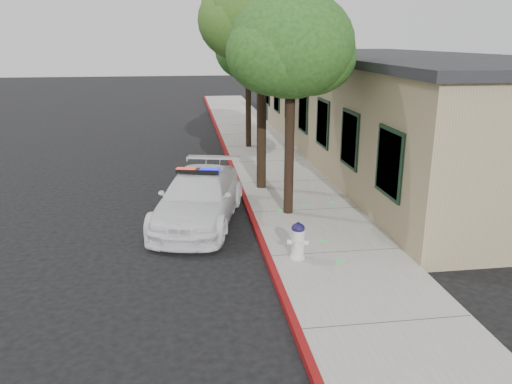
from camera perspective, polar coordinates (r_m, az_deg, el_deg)
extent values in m
plane|color=black|center=(11.42, 1.08, -7.96)|extent=(120.00, 120.00, 0.00)
cube|color=gray|center=(14.42, 5.47, -2.29)|extent=(3.20, 60.00, 0.15)
cube|color=maroon|center=(14.15, -0.61, -2.57)|extent=(0.14, 60.00, 0.16)
cube|color=tan|center=(21.15, 15.47, 8.74)|extent=(7.00, 20.00, 4.00)
cube|color=black|center=(20.97, 15.93, 14.47)|extent=(7.30, 20.30, 0.24)
cube|color=black|center=(12.55, 14.85, 3.21)|extent=(0.08, 1.48, 1.68)
cube|color=black|center=(15.29, 10.56, 5.90)|extent=(0.08, 1.48, 1.68)
cube|color=black|center=(18.11, 7.57, 7.74)|extent=(0.08, 1.48, 1.68)
cube|color=black|center=(20.98, 5.37, 9.07)|extent=(0.08, 1.48, 1.68)
cube|color=black|center=(23.89, 3.69, 10.07)|extent=(0.08, 1.48, 1.68)
cube|color=black|center=(26.81, 2.37, 10.84)|extent=(0.08, 1.48, 1.68)
cube|color=black|center=(29.75, 1.31, 11.46)|extent=(0.08, 1.48, 1.68)
imported|color=white|center=(13.68, -6.48, -0.65)|extent=(3.04, 5.11, 1.39)
cube|color=black|center=(13.48, -6.58, 2.40)|extent=(1.23, 0.56, 0.10)
cube|color=red|center=(13.55, -7.91, 2.45)|extent=(0.56, 0.36, 0.11)
cube|color=#0D0DE0|center=(13.41, -5.25, 2.39)|extent=(0.56, 0.36, 0.11)
cylinder|color=silver|center=(11.30, 4.71, -7.28)|extent=(0.35, 0.35, 0.06)
cylinder|color=silver|center=(11.18, 4.75, -5.83)|extent=(0.29, 0.29, 0.56)
cylinder|color=silver|center=(11.07, 4.79, -4.39)|extent=(0.33, 0.33, 0.04)
ellipsoid|color=#130F37|center=(11.04, 4.80, -4.10)|extent=(0.30, 0.30, 0.22)
cylinder|color=#130F37|center=(11.01, 4.81, -3.61)|extent=(0.07, 0.07, 0.06)
cylinder|color=silver|center=(11.17, 3.86, -5.68)|extent=(0.15, 0.14, 0.11)
cylinder|color=silver|center=(11.17, 5.65, -5.74)|extent=(0.15, 0.14, 0.11)
cylinder|color=silver|center=(11.00, 4.74, -5.96)|extent=(0.17, 0.15, 0.14)
cylinder|color=black|center=(13.66, 3.79, 4.87)|extent=(0.26, 0.26, 3.62)
ellipsoid|color=#164515|center=(13.36, 4.02, 16.32)|extent=(3.21, 3.21, 2.73)
ellipsoid|color=#164515|center=(13.69, 6.13, 15.02)|extent=(2.41, 2.41, 2.05)
ellipsoid|color=#164515|center=(13.05, 2.22, 15.45)|extent=(2.51, 2.51, 2.13)
cylinder|color=black|center=(16.04, 0.62, 8.04)|extent=(0.31, 0.31, 4.34)
ellipsoid|color=#32581B|center=(15.86, 0.66, 19.63)|extent=(3.64, 3.64, 3.09)
ellipsoid|color=#32581B|center=(16.19, 2.45, 18.32)|extent=(2.93, 2.93, 2.49)
ellipsoid|color=#32581B|center=(15.64, -1.19, 18.81)|extent=(2.82, 2.82, 2.39)
cylinder|color=black|center=(22.57, -0.87, 9.33)|extent=(0.25, 0.25, 3.32)
ellipsoid|color=#164818|center=(22.37, -0.90, 15.72)|extent=(2.84, 2.84, 2.42)
ellipsoid|color=#164818|center=(22.72, 0.10, 15.03)|extent=(2.18, 2.18, 1.85)
ellipsoid|color=#164818|center=(22.02, -1.36, 15.21)|extent=(2.28, 2.28, 1.93)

